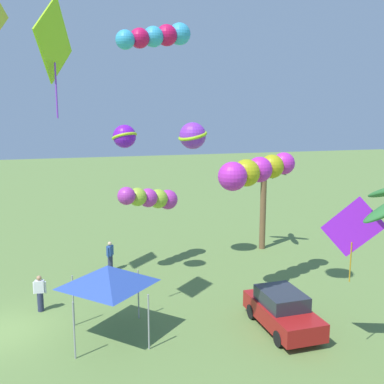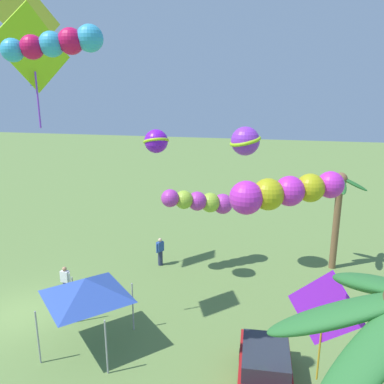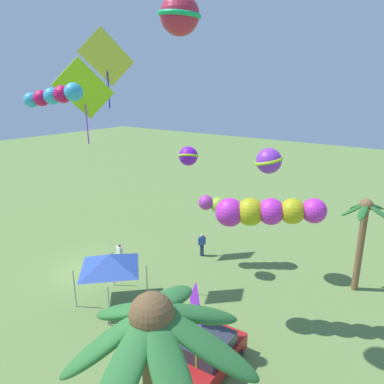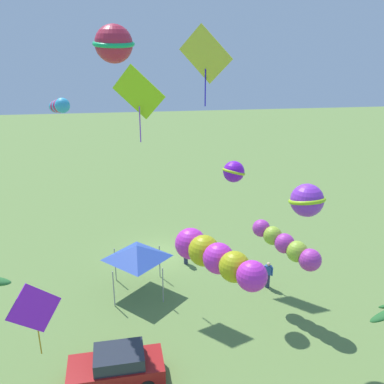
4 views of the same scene
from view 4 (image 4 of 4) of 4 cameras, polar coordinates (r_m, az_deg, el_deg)
ground_plane at (r=28.02m, az=-4.55°, el=-8.65°), size 120.00×120.00×0.00m
parked_car_0 at (r=18.88m, az=-10.20°, el=-22.40°), size 3.98×1.89×1.51m
spectator_0 at (r=26.65m, az=-0.85°, el=-8.20°), size 0.27×0.55×1.59m
spectator_1 at (r=24.69m, az=10.31°, el=-11.01°), size 0.48×0.40×1.59m
festival_tent at (r=23.36m, az=-7.52°, el=-8.09°), size 2.86×2.86×2.85m
kite_ball_0 at (r=18.19m, az=15.40°, el=-1.09°), size 1.93×1.93×1.41m
kite_ball_1 at (r=20.85m, az=5.71°, el=2.78°), size 1.60×1.60×1.07m
kite_diamond_2 at (r=22.33m, az=-7.28°, el=13.18°), size 2.71×1.22×4.05m
kite_tube_3 at (r=21.46m, az=12.92°, el=-7.11°), size 2.70×3.47×1.66m
kite_tube_4 at (r=19.70m, az=-17.68°, el=11.12°), size 1.19×2.28×0.88m
kite_diamond_5 at (r=15.88m, az=-20.63°, el=-14.77°), size 1.53×1.56×3.00m
kite_diamond_6 at (r=25.37m, az=1.87°, el=18.14°), size 2.89×1.75×4.65m
kite_tube_7 at (r=15.88m, az=3.10°, el=-8.74°), size 2.83×4.35×1.43m
kite_ball_8 at (r=15.70m, az=-10.63°, el=19.25°), size 1.64×1.64×1.33m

